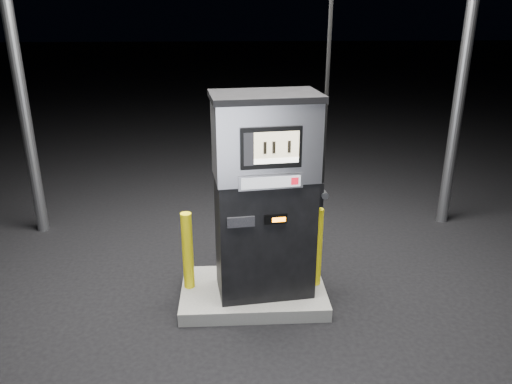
{
  "coord_description": "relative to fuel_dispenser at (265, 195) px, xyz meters",
  "views": [
    {
      "loc": [
        -0.23,
        -4.84,
        3.13
      ],
      "look_at": [
        0.03,
        0.0,
        1.29
      ],
      "focal_mm": 35.0,
      "sensor_mm": 36.0,
      "label": 1
    }
  ],
  "objects": [
    {
      "name": "ground",
      "position": [
        -0.13,
        0.04,
        -1.27
      ],
      "size": [
        80.0,
        80.0,
        0.0
      ],
      "primitive_type": "plane",
      "color": "black",
      "rests_on": "ground"
    },
    {
      "name": "bollard_left",
      "position": [
        -0.84,
        0.09,
        -0.67
      ],
      "size": [
        0.15,
        0.15,
        0.89
      ],
      "primitive_type": "cylinder",
      "rotation": [
        0.0,
        0.0,
        -0.29
      ],
      "color": "#FFEA0E",
      "rests_on": "pump_island"
    },
    {
      "name": "pump_island",
      "position": [
        -0.13,
        0.04,
        -1.19
      ],
      "size": [
        1.6,
        1.0,
        0.15
      ],
      "primitive_type": "cube",
      "color": "#61605C",
      "rests_on": "ground"
    },
    {
      "name": "fuel_dispenser",
      "position": [
        0.0,
        0.0,
        0.0
      ],
      "size": [
        1.23,
        0.76,
        4.5
      ],
      "rotation": [
        0.0,
        0.0,
        0.12
      ],
      "color": "black",
      "rests_on": "pump_island"
    },
    {
      "name": "bollard_right",
      "position": [
        0.58,
        0.09,
        -0.66
      ],
      "size": [
        0.13,
        0.13,
        0.91
      ],
      "primitive_type": "cylinder",
      "rotation": [
        0.0,
        0.0,
        0.12
      ],
      "color": "#FFEA0E",
      "rests_on": "pump_island"
    }
  ]
}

